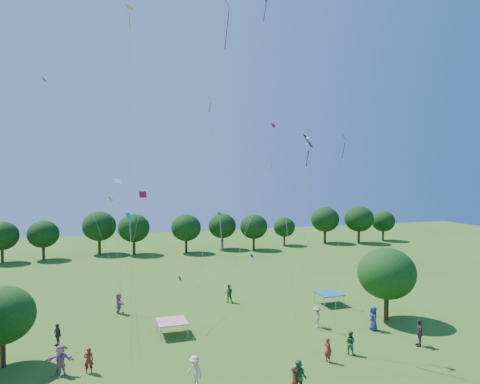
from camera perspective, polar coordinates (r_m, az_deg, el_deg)
name	(u,v)px	position (r m, az deg, el deg)	size (l,w,h in m)	color
near_tree_north	(2,315)	(31.70, -29.14, -14.15)	(4.01, 4.01, 5.11)	#422B19
near_tree_east	(387,273)	(38.34, 18.97, -10.23)	(4.77, 4.77, 6.09)	#422B19
treeline	(147,227)	(68.91, -12.32, -4.62)	(88.01, 8.77, 6.77)	#422B19
tent_red_stripe	(172,321)	(34.21, -9.05, -16.68)	(2.20, 2.20, 1.10)	red
tent_blue	(329,294)	(42.06, 11.76, -13.12)	(2.20, 2.20, 1.10)	#175D95
crowd_person_1	(89,360)	(29.55, -19.53, -20.38)	(0.58, 0.38, 1.56)	maroon
crowd_person_2	(350,343)	(31.50, 14.47, -18.87)	(0.78, 0.42, 1.58)	#29603F
crowd_person_3	(317,317)	(36.01, 10.23, -16.04)	(1.11, 0.50, 1.69)	#B2AF8E
crowd_person_4	(419,333)	(34.32, 22.79, -16.89)	(1.12, 0.51, 1.91)	#3E3332
crowd_person_5	(60,360)	(29.84, -22.85, -19.95)	(1.69, 0.60, 1.81)	#AC6497
crowd_person_6	(374,318)	(36.33, 17.38, -15.79)	(0.92, 0.50, 1.87)	navy
crowd_person_7	(328,350)	(30.02, 11.66, -19.94)	(0.59, 0.38, 1.58)	maroon
crowd_person_8	(299,378)	(25.87, 7.89, -23.31)	(0.92, 0.50, 1.86)	#2B653F
crowd_person_9	(195,371)	(26.70, -6.05, -22.61)	(1.13, 0.51, 1.73)	beige
crowd_person_10	(57,335)	(34.54, -23.17, -17.07)	(0.92, 0.42, 1.57)	#443F36
crowd_person_11	(119,303)	(40.17, -15.85, -14.08)	(1.69, 0.60, 1.81)	#A05D89
crowd_person_13	(294,381)	(25.67, 7.24, -23.77)	(0.62, 0.40, 1.65)	maroon
crowd_person_14	(229,293)	(41.96, -1.51, -13.36)	(0.85, 0.46, 1.73)	#214E23
pirate_kite	(308,145)	(31.46, 9.05, 6.21)	(1.80, 2.09, 13.79)	black
red_high_kite	(222,59)	(33.15, -2.41, 17.27)	(4.59, 7.24, 24.39)	red
small_kite_0	(140,210)	(38.20, -13.25, -2.31)	(2.29, 0.72, 9.45)	red
small_kite_1	(214,147)	(38.45, -3.50, 5.96)	(1.74, 0.59, 17.86)	#D33F0B
small_kite_2	(130,108)	(26.07, -14.45, 10.85)	(0.53, 1.37, 20.76)	gold
small_kite_3	(191,283)	(35.76, -6.54, -11.96)	(4.88, 3.98, 2.87)	#188718
small_kite_4	(272,77)	(30.39, 4.34, 14.98)	(2.34, 1.17, 23.14)	#1240BD
small_kite_5	(68,145)	(40.88, -21.96, 5.86)	(6.72, 3.47, 19.49)	#6B1BA7
small_kite_6	(118,198)	(40.65, -15.92, -0.82)	(0.74, 2.81, 10.54)	silver
small_kite_7	(131,248)	(23.76, -14.28, -7.24)	(0.90, 2.35, 8.82)	#0BB38C
small_kite_8	(261,171)	(40.58, 2.85, 2.88)	(5.25, 1.35, 15.85)	red
small_kite_9	(113,219)	(39.93, -16.61, -3.48)	(1.11, 1.68, 8.92)	orange
small_kite_10	(264,180)	(41.76, 3.22, 1.66)	(5.71, 2.29, 12.96)	orange
small_kite_11	(221,229)	(43.39, -2.61, -5.01)	(1.24, 5.54, 7.05)	#167A35
small_kite_12	(247,264)	(42.92, 0.94, -9.52)	(3.93, 3.59, 2.86)	#1913BF
small_kite_13	(342,186)	(29.38, 13.40, 0.76)	(0.54, 1.86, 13.50)	purple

